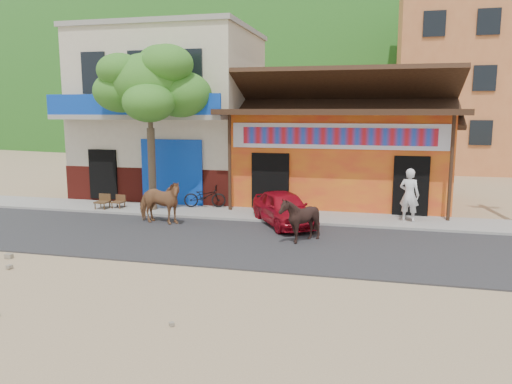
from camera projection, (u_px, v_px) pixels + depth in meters
ground at (225, 269)px, 11.92m from camera, size 120.00×120.00×0.00m
road at (251, 242)px, 14.31m from camera, size 60.00×5.00×0.04m
sidewalk at (275, 216)px, 17.66m from camera, size 60.00×2.00×0.12m
dance_club at (342, 158)px, 20.74m from camera, size 8.00×6.00×3.60m
cafe_building at (173, 116)px, 22.23m from camera, size 7.00×6.00×7.00m
apartment_front at (471, 74)px, 31.81m from camera, size 9.00×9.00×12.00m
hillside at (359, 56)px, 77.02m from camera, size 100.00×40.00×24.00m
tree at (151, 128)px, 18.06m from camera, size 3.00×3.00×6.00m
cow_tan at (159, 202)px, 16.43m from camera, size 1.80×0.98×1.45m
cow_dark at (300, 220)px, 14.13m from camera, size 1.35×1.25×1.32m
red_car at (284, 208)px, 16.28m from camera, size 2.87×3.50×1.12m
scooter at (205, 196)px, 18.85m from camera, size 1.67×0.90×0.83m
pedestrian at (409, 195)px, 16.38m from camera, size 0.75×0.61×1.77m
cafe_chair_left at (118, 196)px, 18.74m from camera, size 0.45×0.45×0.89m
cafe_chair_right at (102, 195)px, 18.55m from camera, size 0.48×0.48×1.01m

